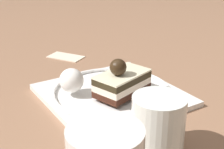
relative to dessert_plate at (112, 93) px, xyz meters
The scene contains 7 objects.
ground_plane 0.04m from the dessert_plate, 47.37° to the left, with size 2.40×2.40×0.00m, color #91674C.
dessert_plate is the anchor object (origin of this frame).
cake_slice 0.04m from the dessert_plate, behind, with size 0.07×0.11×0.07m.
whipped_cream_dollop 0.08m from the dessert_plate, 54.00° to the left, with size 0.04×0.04×0.05m, color white.
fork 0.08m from the dessert_plate, 52.14° to the right, with size 0.04×0.11×0.00m.
drink_glass_near 0.18m from the dessert_plate, 156.79° to the left, with size 0.08×0.08×0.08m.
folded_napkin 0.26m from the dessert_plate, 16.79° to the right, with size 0.09×0.05×0.00m, color beige.
Camera 1 is at (-0.43, 0.36, 0.28)m, focal length 52.64 mm.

